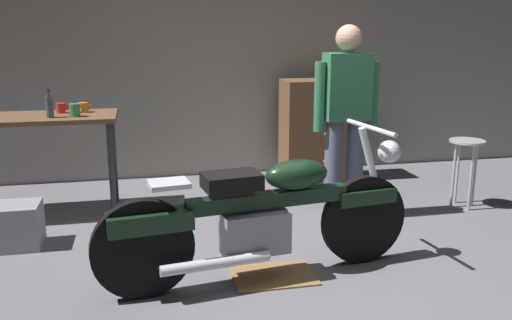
% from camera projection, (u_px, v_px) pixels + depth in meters
% --- Properties ---
extents(ground_plane, '(12.00, 12.00, 0.00)m').
position_uv_depth(ground_plane, '(285.00, 277.00, 3.67)').
color(ground_plane, slate).
extents(back_wall, '(8.00, 0.12, 3.10)m').
position_uv_depth(back_wall, '(220.00, 36.00, 5.95)').
color(back_wall, gray).
rests_on(back_wall, ground_plane).
extents(workbench, '(1.30, 0.64, 0.90)m').
position_uv_depth(workbench, '(41.00, 128.00, 4.72)').
color(workbench, brown).
rests_on(workbench, ground_plane).
extents(motorcycle, '(2.18, 0.67, 1.00)m').
position_uv_depth(motorcycle, '(264.00, 215.00, 3.55)').
color(motorcycle, black).
rests_on(motorcycle, ground_plane).
extents(person_standing, '(0.57, 0.22, 1.67)m').
position_uv_depth(person_standing, '(346.00, 114.00, 4.59)').
color(person_standing, slate).
rests_on(person_standing, ground_plane).
extents(shop_stool, '(0.32, 0.32, 0.64)m').
position_uv_depth(shop_stool, '(466.00, 155.00, 4.99)').
color(shop_stool, '#B2B2B7').
rests_on(shop_stool, ground_plane).
extents(wooden_dresser, '(0.80, 0.47, 1.10)m').
position_uv_depth(wooden_dresser, '(319.00, 130.00, 5.92)').
color(wooden_dresser, brown).
rests_on(wooden_dresser, ground_plane).
extents(drip_tray, '(0.56, 0.40, 0.01)m').
position_uv_depth(drip_tray, '(273.00, 276.00, 3.67)').
color(drip_tray, olive).
rests_on(drip_tray, ground_plane).
extents(storage_bin, '(0.44, 0.32, 0.34)m').
position_uv_depth(storage_bin, '(11.00, 226.00, 4.12)').
color(storage_bin, gray).
rests_on(storage_bin, ground_plane).
extents(mug_orange_travel, '(0.12, 0.08, 0.09)m').
position_uv_depth(mug_orange_travel, '(83.00, 107.00, 4.87)').
color(mug_orange_travel, orange).
rests_on(mug_orange_travel, workbench).
extents(mug_red_diner, '(0.11, 0.08, 0.09)m').
position_uv_depth(mug_red_diner, '(61.00, 108.00, 4.83)').
color(mug_red_diner, red).
rests_on(mug_red_diner, workbench).
extents(mug_green_speckled, '(0.13, 0.09, 0.11)m').
position_uv_depth(mug_green_speckled, '(75.00, 110.00, 4.62)').
color(mug_green_speckled, '#3D7F4C').
rests_on(mug_green_speckled, workbench).
extents(bottle, '(0.06, 0.06, 0.24)m').
position_uv_depth(bottle, '(50.00, 106.00, 4.56)').
color(bottle, '#3F4C59').
rests_on(bottle, workbench).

